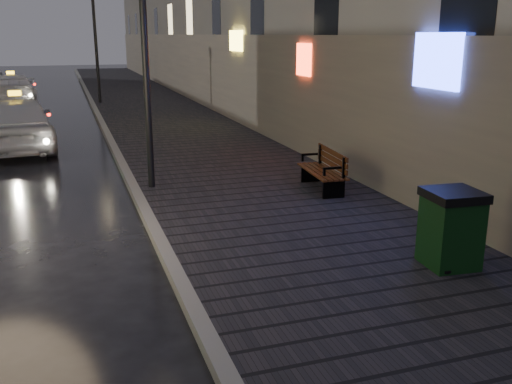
# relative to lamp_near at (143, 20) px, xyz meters

# --- Properties ---
(ground) EXTENTS (120.00, 120.00, 0.00)m
(ground) POSITION_rel_lamp_near_xyz_m (-1.85, -6.00, -3.49)
(ground) COLOR black
(ground) RESTS_ON ground
(sidewalk) EXTENTS (4.60, 58.00, 0.15)m
(sidewalk) POSITION_rel_lamp_near_xyz_m (2.05, 15.00, -3.41)
(sidewalk) COLOR black
(sidewalk) RESTS_ON ground
(curb) EXTENTS (0.20, 58.00, 0.15)m
(curb) POSITION_rel_lamp_near_xyz_m (-0.35, 15.00, -3.41)
(curb) COLOR slate
(curb) RESTS_ON ground
(lamp_near) EXTENTS (0.36, 0.36, 5.28)m
(lamp_near) POSITION_rel_lamp_near_xyz_m (0.00, 0.00, 0.00)
(lamp_near) COLOR black
(lamp_near) RESTS_ON sidewalk
(lamp_far) EXTENTS (0.36, 0.36, 5.28)m
(lamp_far) POSITION_rel_lamp_near_xyz_m (0.00, 16.00, 0.00)
(lamp_far) COLOR black
(lamp_far) RESTS_ON sidewalk
(bench) EXTENTS (0.68, 1.63, 0.81)m
(bench) POSITION_rel_lamp_near_xyz_m (3.33, -1.35, -2.93)
(bench) COLOR black
(bench) RESTS_ON sidewalk
(trash_bin) EXTENTS (0.75, 0.75, 1.07)m
(trash_bin) POSITION_rel_lamp_near_xyz_m (3.23, -5.52, -2.80)
(trash_bin) COLOR black
(trash_bin) RESTS_ON sidewalk
(taxi_near) EXTENTS (2.26, 4.72, 1.56)m
(taxi_near) POSITION_rel_lamp_near_xyz_m (-2.89, 5.81, -2.71)
(taxi_near) COLOR #B9B9C0
(taxi_near) RESTS_ON ground
(taxi_mid) EXTENTS (2.53, 5.02, 1.40)m
(taxi_mid) POSITION_rel_lamp_near_xyz_m (-3.88, 18.08, -2.79)
(taxi_mid) COLOR white
(taxi_mid) RESTS_ON ground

